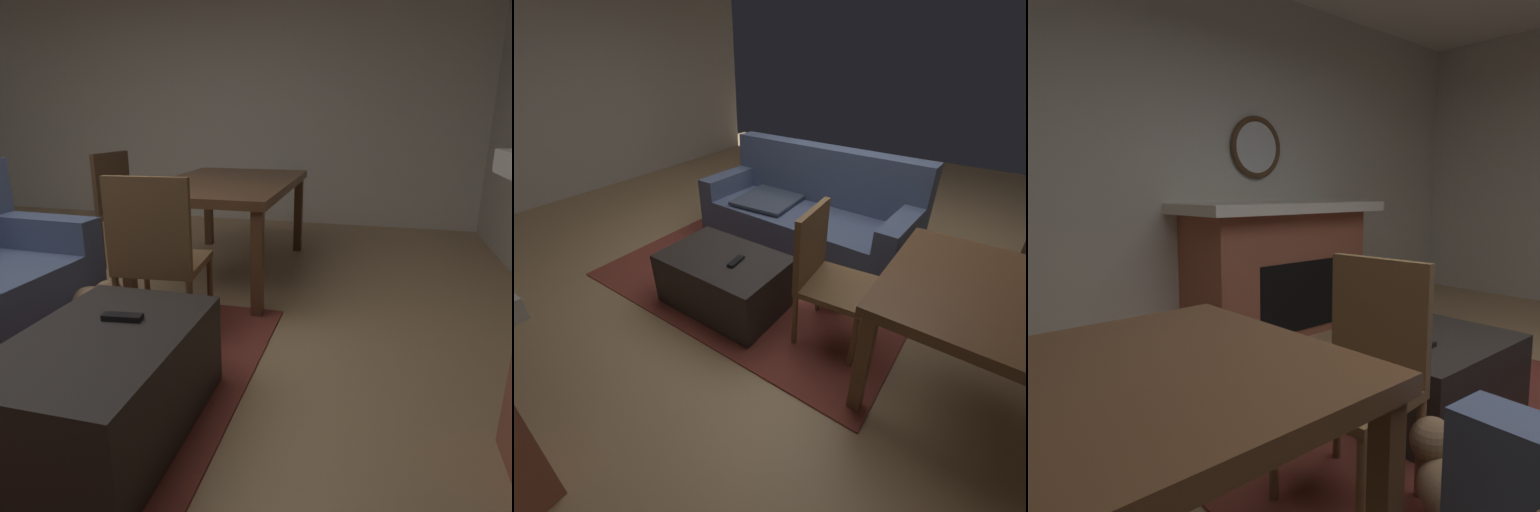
{
  "view_description": "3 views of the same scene",
  "coord_description": "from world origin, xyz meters",
  "views": [
    {
      "loc": [
        -1.65,
        -1.83,
        1.2
      ],
      "look_at": [
        0.36,
        -1.31,
        0.57
      ],
      "focal_mm": 31.84,
      "sensor_mm": 36.0,
      "label": 1
    },
    {
      "loc": [
        1.23,
        -2.47,
        1.75
      ],
      "look_at": [
        0.08,
        -0.84,
        0.55
      ],
      "focal_mm": 24.15,
      "sensor_mm": 36.0,
      "label": 2
    },
    {
      "loc": [
        1.87,
        0.39,
        1.19
      ],
      "look_at": [
        0.39,
        -1.28,
        0.89
      ],
      "focal_mm": 33.81,
      "sensor_mm": 36.0,
      "label": 3
    }
  ],
  "objects": [
    {
      "name": "wall_back_fireplace_side",
      "position": [
        0.0,
        -3.02,
        1.44
      ],
      "size": [
        7.76,
        0.12,
        2.87
      ],
      "primitive_type": "cube",
      "color": "beige",
      "rests_on": "ground"
    },
    {
      "name": "tv_remote",
      "position": [
        -0.18,
        -0.9,
        0.44
      ],
      "size": [
        0.07,
        0.16,
        0.02
      ],
      "primitive_type": "cube",
      "rotation": [
        0.0,
        0.0,
        0.12
      ],
      "color": "black",
      "rests_on": "ottoman_coffee_table"
    },
    {
      "name": "dining_chair_west",
      "position": [
        0.45,
        -0.75,
        0.52
      ],
      "size": [
        0.48,
        0.48,
        0.93
      ],
      "color": "brown",
      "rests_on": "ground"
    },
    {
      "name": "small_dog",
      "position": [
        0.43,
        -0.36,
        0.18
      ],
      "size": [
        0.39,
        0.47,
        0.32
      ],
      "color": "#8C6B4C",
      "rests_on": "ground"
    },
    {
      "name": "ottoman_coffee_table",
      "position": [
        -0.31,
        -0.89,
        0.22
      ],
      "size": [
        0.92,
        0.61,
        0.43
      ],
      "primitive_type": "cube",
      "color": "#2D2826",
      "rests_on": "ground"
    },
    {
      "name": "fireplace",
      "position": [
        -0.75,
        -2.64,
        0.56
      ],
      "size": [
        1.77,
        0.76,
        1.1
      ],
      "color": "#9E5642",
      "rests_on": "ground"
    },
    {
      "name": "round_wall_mirror",
      "position": [
        -0.75,
        -2.93,
        1.56
      ],
      "size": [
        0.53,
        0.05,
        0.53
      ],
      "color": "#4C331E"
    }
  ]
}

